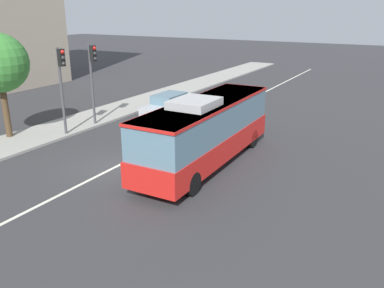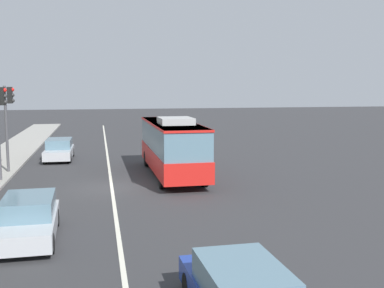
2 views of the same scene
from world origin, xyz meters
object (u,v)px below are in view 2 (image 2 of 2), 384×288
(traffic_light_near_corner, at_px, (0,117))
(sedan_silver_ahead, at_px, (59,150))
(transit_bus, at_px, (172,145))
(sedan_silver, at_px, (29,219))
(traffic_light_mid_block, at_px, (8,114))

(traffic_light_near_corner, bearing_deg, sedan_silver_ahead, 77.83)
(transit_bus, bearing_deg, traffic_light_near_corner, 90.18)
(traffic_light_near_corner, bearing_deg, transit_bus, 6.33)
(transit_bus, relative_size, traffic_light_near_corner, 1.93)
(sedan_silver, xyz_separation_m, traffic_light_near_corner, (10.23, 2.71, 2.84))
(transit_bus, relative_size, traffic_light_mid_block, 1.93)
(traffic_light_near_corner, bearing_deg, sedan_silver, -69.71)
(sedan_silver, xyz_separation_m, traffic_light_mid_block, (12.80, 2.76, 2.84))
(sedan_silver, height_order, traffic_light_mid_block, traffic_light_mid_block)
(sedan_silver_ahead, height_order, traffic_light_near_corner, traffic_light_near_corner)
(sedan_silver, height_order, traffic_light_near_corner, traffic_light_near_corner)
(transit_bus, height_order, sedan_silver_ahead, transit_bus)
(transit_bus, xyz_separation_m, traffic_light_mid_block, (2.43, 9.33, 1.75))
(transit_bus, height_order, traffic_light_mid_block, traffic_light_mid_block)
(traffic_light_near_corner, height_order, traffic_light_mid_block, same)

